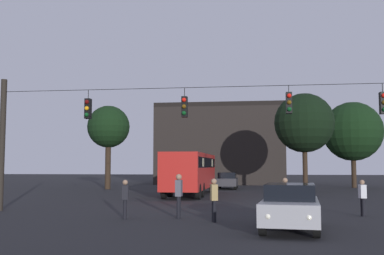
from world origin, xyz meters
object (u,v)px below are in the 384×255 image
at_px(pedestrian_crossing_right, 285,195).
at_px(tree_behind_building, 304,123).
at_px(pedestrian_crossing_center, 179,193).
at_px(tree_right_far, 353,131).
at_px(car_far_left, 227,180).
at_px(pedestrian_near_bus, 125,197).
at_px(pedestrian_crossing_left, 363,196).
at_px(tree_left_silhouette, 109,127).
at_px(city_bus, 191,169).
at_px(car_near_right, 290,206).
at_px(pedestrian_trailing, 214,197).

relative_size(pedestrian_crossing_right, tree_behind_building, 0.20).
relative_size(pedestrian_crossing_center, tree_right_far, 0.21).
height_order(car_far_left, pedestrian_near_bus, pedestrian_near_bus).
bearing_deg(car_far_left, pedestrian_crossing_right, -80.82).
bearing_deg(pedestrian_crossing_left, pedestrian_crossing_right, -168.93).
relative_size(pedestrian_crossing_center, tree_left_silhouette, 0.23).
relative_size(city_bus, tree_right_far, 1.31).
relative_size(car_near_right, tree_behind_building, 0.55).
relative_size(car_near_right, pedestrian_crossing_center, 2.50).
xyz_separation_m(tree_left_silhouette, tree_right_far, (23.00, 5.95, -0.16)).
height_order(car_far_left, pedestrian_crossing_right, pedestrian_crossing_right).
bearing_deg(car_far_left, pedestrian_trailing, -88.01).
height_order(pedestrian_trailing, tree_left_silhouette, tree_left_silhouette).
xyz_separation_m(pedestrian_crossing_center, pedestrian_crossing_right, (4.34, 1.15, -0.11)).
bearing_deg(tree_right_far, pedestrian_crossing_center, -114.49).
xyz_separation_m(pedestrian_crossing_center, tree_behind_building, (7.25, 19.90, 4.62)).
bearing_deg(pedestrian_near_bus, pedestrian_trailing, -8.21).
xyz_separation_m(pedestrian_near_bus, tree_right_far, (14.92, 28.65, 4.64)).
height_order(city_bus, pedestrian_near_bus, city_bus).
height_order(pedestrian_crossing_center, tree_behind_building, tree_behind_building).
xyz_separation_m(city_bus, tree_behind_building, (8.77, 5.12, 3.78)).
bearing_deg(pedestrian_crossing_left, car_near_right, -125.79).
height_order(pedestrian_trailing, tree_right_far, tree_right_far).
bearing_deg(pedestrian_crossing_center, pedestrian_crossing_left, 13.27).
bearing_deg(car_near_right, tree_behind_building, 82.43).
relative_size(pedestrian_crossing_center, pedestrian_trailing, 1.09).
bearing_deg(pedestrian_near_bus, city_bus, 87.82).
xyz_separation_m(pedestrian_crossing_center, tree_right_far, (12.81, 28.13, 4.49)).
relative_size(tree_behind_building, tree_right_far, 0.96).
height_order(pedestrian_crossing_left, tree_behind_building, tree_behind_building).
bearing_deg(tree_behind_building, pedestrian_crossing_right, -98.83).
bearing_deg(pedestrian_trailing, car_far_left, 91.99).
bearing_deg(city_bus, pedestrian_crossing_left, -54.95).
bearing_deg(car_far_left, city_bus, -103.29).
relative_size(city_bus, tree_behind_building, 1.36).
height_order(car_far_left, tree_behind_building, tree_behind_building).
distance_m(pedestrian_crossing_center, pedestrian_near_bus, 2.17).
relative_size(city_bus, pedestrian_near_bus, 7.06).
relative_size(pedestrian_trailing, tree_right_far, 0.19).
height_order(city_bus, tree_left_silhouette, tree_left_silhouette).
bearing_deg(car_far_left, tree_right_far, 18.93).
distance_m(tree_left_silhouette, tree_behind_building, 17.58).
bearing_deg(city_bus, car_far_left, 76.71).
xyz_separation_m(car_near_right, tree_behind_building, (3.03, 22.78, 4.85)).
height_order(car_near_right, pedestrian_crossing_left, pedestrian_crossing_left).
bearing_deg(tree_behind_building, pedestrian_crossing_center, -110.01).
bearing_deg(car_near_right, pedestrian_crossing_center, 145.61).
xyz_separation_m(pedestrian_crossing_right, tree_behind_building, (2.91, 18.74, 4.73)).
bearing_deg(tree_left_silhouette, tree_behind_building, -7.47).
bearing_deg(pedestrian_crossing_left, tree_left_silhouette, 131.08).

